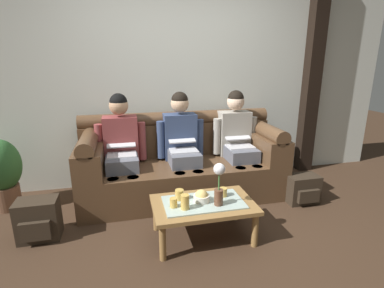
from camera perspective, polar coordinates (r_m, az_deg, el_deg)
name	(u,v)px	position (r m, az deg, el deg)	size (l,w,h in m)	color
ground_plane	(209,251)	(2.70, 3.36, -19.83)	(14.00, 14.00, 0.00)	#382619
back_wall_patterned	(173,70)	(3.84, -3.74, 14.12)	(6.00, 0.12, 2.90)	silver
timber_pillar	(312,69)	(4.47, 22.17, 13.29)	(0.20, 0.20, 2.90)	black
couch	(182,164)	(3.54, -1.96, -3.95)	(2.32, 0.88, 0.96)	#513823
person_left	(121,145)	(3.38, -13.48, -0.20)	(0.56, 0.67, 1.22)	#595B66
person_middle	(182,141)	(3.44, -1.99, 0.54)	(0.56, 0.67, 1.22)	#595B66
person_right	(237,138)	(3.64, 8.69, 1.21)	(0.56, 0.67, 1.22)	#595B66
coffee_table	(203,207)	(2.70, 2.20, -12.05)	(0.90, 0.56, 0.36)	olive
flower_vase	(219,182)	(2.55, 5.22, -7.37)	(0.10, 0.10, 0.38)	brown
snack_bowl	(201,197)	(2.66, 1.84, -10.18)	(0.14, 0.14, 0.12)	silver
cup_near_left	(223,192)	(2.77, 6.03, -9.19)	(0.07, 0.07, 0.08)	gold
cup_near_right	(185,202)	(2.53, -1.36, -11.09)	(0.07, 0.07, 0.13)	gold
cup_far_center	(174,203)	(2.58, -3.58, -11.21)	(0.06, 0.06, 0.08)	gold
cup_far_left	(179,195)	(2.70, -2.44, -9.74)	(0.08, 0.08, 0.09)	gold
backpack_left	(38,220)	(3.08, -27.50, -12.87)	(0.36, 0.28, 0.38)	#2D2319
backpack_right	(302,189)	(3.62, 20.51, -8.16)	(0.36, 0.27, 0.32)	#2D2319
potted_plant	(2,171)	(3.75, -32.79, -4.44)	(0.40, 0.40, 0.78)	brown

